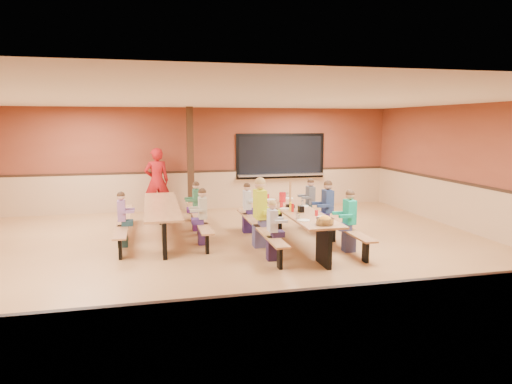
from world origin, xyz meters
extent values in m
plane|color=#9D683B|center=(0.00, 0.00, 0.00)|extent=(12.00, 12.00, 0.00)
cube|color=brown|center=(0.00, 5.00, 1.50)|extent=(12.00, 0.04, 3.00)
cube|color=brown|center=(0.00, -5.00, 1.50)|extent=(12.00, 0.04, 3.00)
cube|color=brown|center=(6.00, 0.00, 1.50)|extent=(0.04, 10.00, 3.00)
cube|color=white|center=(0.00, 0.00, 3.00)|extent=(12.00, 10.00, 0.04)
cube|color=black|center=(2.60, 4.97, 1.55)|extent=(2.60, 0.06, 1.20)
cube|color=silver|center=(2.60, 4.88, 0.98)|extent=(2.70, 0.28, 0.06)
cube|color=black|center=(-0.20, 4.40, 1.50)|extent=(0.18, 0.18, 3.00)
cube|color=#A76E42|center=(1.69, 0.56, 0.72)|extent=(0.75, 3.60, 0.04)
cube|color=black|center=(1.69, -0.99, 0.35)|extent=(0.08, 0.60, 0.70)
cube|color=black|center=(1.69, 2.11, 0.35)|extent=(0.08, 0.60, 0.70)
cube|color=#A76E42|center=(0.87, 0.56, 0.43)|extent=(0.26, 3.60, 0.04)
cube|color=black|center=(0.87, 0.56, 0.21)|extent=(0.06, 0.18, 0.41)
cube|color=#A76E42|center=(2.52, 0.56, 0.43)|extent=(0.26, 3.60, 0.04)
cube|color=black|center=(2.52, 0.56, 0.21)|extent=(0.06, 0.18, 0.41)
cube|color=#A76E42|center=(-1.09, 1.81, 0.72)|extent=(0.75, 3.60, 0.04)
cube|color=black|center=(-1.09, 0.26, 0.35)|extent=(0.08, 0.60, 0.70)
cube|color=black|center=(-1.09, 3.36, 0.35)|extent=(0.08, 0.60, 0.70)
cube|color=#A76E42|center=(-1.92, 1.81, 0.43)|extent=(0.26, 3.60, 0.04)
cube|color=black|center=(-1.92, 1.81, 0.21)|extent=(0.06, 0.18, 0.41)
cube|color=#A76E42|center=(-0.27, 1.81, 0.43)|extent=(0.26, 3.60, 0.04)
cube|color=black|center=(-0.27, 1.81, 0.21)|extent=(0.06, 0.18, 0.41)
imported|color=#A31215|center=(-1.14, 4.55, 0.93)|extent=(0.74, 0.54, 1.87)
cylinder|color=red|center=(1.66, 1.55, 0.85)|extent=(0.16, 0.16, 0.22)
cube|color=black|center=(1.68, 0.27, 0.80)|extent=(0.10, 0.14, 0.13)
cylinder|color=yellow|center=(1.54, 0.52, 0.82)|extent=(0.06, 0.06, 0.17)
cylinder|color=#B2140F|center=(1.52, 0.34, 0.82)|extent=(0.06, 0.06, 0.17)
cube|color=black|center=(1.62, 0.82, 0.77)|extent=(0.16, 0.16, 0.06)
cube|color=#A76E42|center=(1.62, 0.82, 1.05)|extent=(0.02, 0.09, 0.50)
camera|label=1|loc=(-1.31, -8.48, 2.55)|focal=32.00mm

